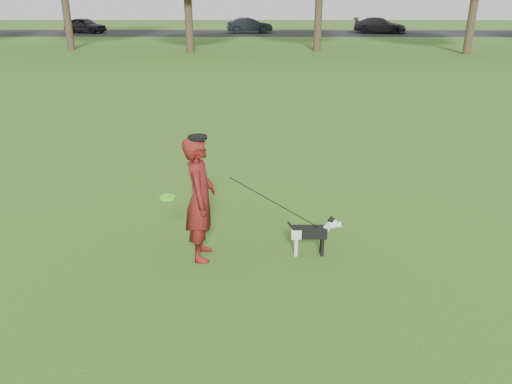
{
  "coord_description": "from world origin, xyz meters",
  "views": [
    {
      "loc": [
        0.46,
        -6.59,
        3.75
      ],
      "look_at": [
        0.39,
        0.25,
        0.95
      ],
      "focal_mm": 35.0,
      "sensor_mm": 36.0,
      "label": 1
    }
  ],
  "objects_px": {
    "car_mid": "(249,25)",
    "dog": "(314,231)",
    "car_right": "(380,25)",
    "car_left": "(85,25)",
    "man": "(200,199)"
  },
  "relations": [
    {
      "from": "man",
      "to": "dog",
      "type": "xyz_separation_m",
      "value": [
        1.67,
        0.08,
        -0.55
      ]
    },
    {
      "from": "car_right",
      "to": "car_left",
      "type": "bearing_deg",
      "value": 105.8
    },
    {
      "from": "car_left",
      "to": "man",
      "type": "bearing_deg",
      "value": -140.46
    },
    {
      "from": "man",
      "to": "car_right",
      "type": "xyz_separation_m",
      "value": [
        11.34,
        39.99,
        -0.25
      ]
    },
    {
      "from": "dog",
      "to": "car_mid",
      "type": "relative_size",
      "value": 0.21
    },
    {
      "from": "car_left",
      "to": "car_mid",
      "type": "height_order",
      "value": "car_mid"
    },
    {
      "from": "man",
      "to": "car_mid",
      "type": "relative_size",
      "value": 0.47
    },
    {
      "from": "man",
      "to": "car_left",
      "type": "height_order",
      "value": "man"
    },
    {
      "from": "man",
      "to": "dog",
      "type": "distance_m",
      "value": 1.76
    },
    {
      "from": "dog",
      "to": "car_left",
      "type": "xyz_separation_m",
      "value": [
        -16.57,
        39.91,
        0.28
      ]
    },
    {
      "from": "car_left",
      "to": "car_mid",
      "type": "distance_m",
      "value": 14.68
    },
    {
      "from": "car_mid",
      "to": "dog",
      "type": "bearing_deg",
      "value": 173.89
    },
    {
      "from": "car_mid",
      "to": "car_right",
      "type": "bearing_deg",
      "value": -98.83
    },
    {
      "from": "car_mid",
      "to": "car_right",
      "type": "distance_m",
      "value": 11.57
    },
    {
      "from": "man",
      "to": "car_right",
      "type": "bearing_deg",
      "value": -17.31
    }
  ]
}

